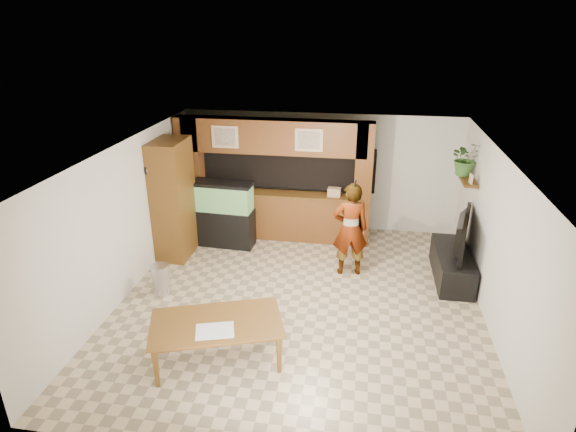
% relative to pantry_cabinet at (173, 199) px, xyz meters
% --- Properties ---
extents(floor, '(6.50, 6.50, 0.00)m').
position_rel_pantry_cabinet_xyz_m(floor, '(2.70, -1.38, -1.18)').
color(floor, tan).
rests_on(floor, ground).
extents(ceiling, '(6.50, 6.50, 0.00)m').
position_rel_pantry_cabinet_xyz_m(ceiling, '(2.70, -1.38, 1.42)').
color(ceiling, white).
rests_on(ceiling, wall_back).
extents(wall_back, '(6.00, 0.00, 6.00)m').
position_rel_pantry_cabinet_xyz_m(wall_back, '(2.70, 1.87, 0.12)').
color(wall_back, silver).
rests_on(wall_back, floor).
extents(wall_left, '(0.00, 6.50, 6.50)m').
position_rel_pantry_cabinet_xyz_m(wall_left, '(-0.30, -1.38, 0.12)').
color(wall_left, silver).
rests_on(wall_left, floor).
extents(wall_right, '(0.00, 6.50, 6.50)m').
position_rel_pantry_cabinet_xyz_m(wall_right, '(5.70, -1.38, 0.12)').
color(wall_right, silver).
rests_on(wall_right, floor).
extents(partition, '(4.20, 0.99, 2.60)m').
position_rel_pantry_cabinet_xyz_m(partition, '(1.75, 1.25, 0.13)').
color(partition, brown).
rests_on(partition, floor).
extents(wall_clock, '(0.05, 0.25, 0.25)m').
position_rel_pantry_cabinet_xyz_m(wall_clock, '(-0.27, -0.38, 0.72)').
color(wall_clock, black).
rests_on(wall_clock, wall_left).
extents(wall_shelf, '(0.25, 0.90, 0.04)m').
position_rel_pantry_cabinet_xyz_m(wall_shelf, '(5.55, 0.57, 0.52)').
color(wall_shelf, brown).
rests_on(wall_shelf, wall_right).
extents(pantry_cabinet, '(0.59, 0.96, 2.36)m').
position_rel_pantry_cabinet_xyz_m(pantry_cabinet, '(0.00, 0.00, 0.00)').
color(pantry_cabinet, brown).
rests_on(pantry_cabinet, floor).
extents(trash_can, '(0.31, 0.31, 0.56)m').
position_rel_pantry_cabinet_xyz_m(trash_can, '(0.30, -1.53, -0.90)').
color(trash_can, '#B2B2B7').
rests_on(trash_can, floor).
extents(aquarium, '(1.25, 0.47, 1.39)m').
position_rel_pantry_cabinet_xyz_m(aquarium, '(0.82, 0.57, -0.50)').
color(aquarium, black).
rests_on(aquarium, floor).
extents(tv_stand, '(0.59, 1.61, 0.54)m').
position_rel_pantry_cabinet_xyz_m(tv_stand, '(5.35, -0.16, -0.91)').
color(tv_stand, black).
rests_on(tv_stand, floor).
extents(television, '(0.47, 1.33, 0.76)m').
position_rel_pantry_cabinet_xyz_m(television, '(5.35, -0.16, -0.26)').
color(television, black).
rests_on(television, tv_stand).
extents(photo_frame, '(0.04, 0.14, 0.18)m').
position_rel_pantry_cabinet_xyz_m(photo_frame, '(5.55, 0.26, 0.63)').
color(photo_frame, tan).
rests_on(photo_frame, wall_shelf).
extents(potted_plant, '(0.71, 0.66, 0.65)m').
position_rel_pantry_cabinet_xyz_m(potted_plant, '(5.52, 0.77, 0.87)').
color(potted_plant, '#366327').
rests_on(potted_plant, wall_shelf).
extents(person, '(0.72, 0.53, 1.79)m').
position_rel_pantry_cabinet_xyz_m(person, '(3.47, -0.25, -0.28)').
color(person, tan).
rests_on(person, floor).
extents(microphone, '(0.04, 0.10, 0.16)m').
position_rel_pantry_cabinet_xyz_m(microphone, '(3.52, -0.41, 0.65)').
color(microphone, black).
rests_on(microphone, person).
extents(dining_table, '(2.01, 1.52, 0.63)m').
position_rel_pantry_cabinet_xyz_m(dining_table, '(1.79, -3.09, -0.86)').
color(dining_table, brown).
rests_on(dining_table, floor).
extents(newspaper_a, '(0.59, 0.50, 0.01)m').
position_rel_pantry_cabinet_xyz_m(newspaper_a, '(1.81, -3.25, -0.55)').
color(newspaper_a, silver).
rests_on(newspaper_a, dining_table).
extents(counter_box, '(0.28, 0.19, 0.18)m').
position_rel_pantry_cabinet_xyz_m(counter_box, '(3.07, 1.07, -0.05)').
color(counter_box, tan).
rests_on(counter_box, partition).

